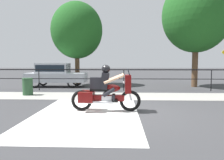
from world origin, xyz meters
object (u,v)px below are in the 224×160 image
Objects in this scene: motorcycle at (105,91)px; parked_car at (55,73)px; trash_bin at (28,87)px; tree_behind_car at (77,31)px; tree_behind_sign at (196,15)px.

motorcycle is 8.33m from parked_car.
tree_behind_car is (1.52, 5.23, 3.57)m from trash_bin.
tree_behind_sign is at bearing 23.31° from trash_bin.
tree_behind_sign reaches higher than parked_car.
tree_behind_car is at bearing 73.77° from trash_bin.
parked_car is 0.66× the size of tree_behind_car.
motorcycle is 10.41m from tree_behind_sign.
tree_behind_sign is at bearing -6.91° from tree_behind_car.
motorcycle is at bearing -72.85° from tree_behind_car.
tree_behind_car is (-2.70, 8.76, 3.30)m from motorcycle.
tree_behind_sign reaches higher than motorcycle.
tree_behind_sign is at bearing -0.59° from parked_car.
trash_bin is 0.14× the size of tree_behind_car.
parked_car is at bearing -130.93° from tree_behind_car.
trash_bin is at bearing -106.23° from tree_behind_car.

